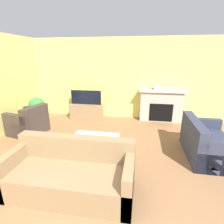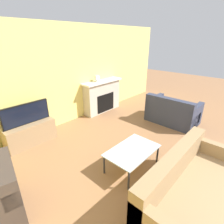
% 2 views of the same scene
% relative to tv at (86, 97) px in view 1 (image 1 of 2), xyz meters
% --- Properties ---
extents(wall_back, '(8.91, 0.06, 2.70)m').
position_rel_tv_xyz_m(wall_back, '(1.08, 0.35, 0.60)').
color(wall_back, '#EADB72').
rests_on(wall_back, ground_plane).
extents(fireplace, '(1.47, 0.39, 1.05)m').
position_rel_tv_xyz_m(fireplace, '(2.54, 0.15, -0.20)').
color(fireplace, '#BCB2A3').
rests_on(fireplace, ground_plane).
extents(tv_stand, '(1.10, 0.47, 0.51)m').
position_rel_tv_xyz_m(tv_stand, '(0.00, 0.00, -0.49)').
color(tv_stand, '#997A56').
rests_on(tv_stand, ground_plane).
extents(tv, '(1.04, 0.06, 0.48)m').
position_rel_tv_xyz_m(tv, '(0.00, 0.00, 0.00)').
color(tv, black).
rests_on(tv, tv_stand).
extents(couch_sectional, '(2.00, 0.87, 0.82)m').
position_rel_tv_xyz_m(couch_sectional, '(0.81, -3.42, -0.46)').
color(couch_sectional, '#8C704C').
rests_on(couch_sectional, ground_plane).
extents(couch_loveseat, '(0.89, 1.38, 0.82)m').
position_rel_tv_xyz_m(couch_loveseat, '(3.30, -1.98, -0.46)').
color(couch_loveseat, '#33384C').
rests_on(couch_loveseat, ground_plane).
extents(armchair_by_window, '(0.99, 1.00, 0.82)m').
position_rel_tv_xyz_m(armchair_by_window, '(-1.22, -1.52, -0.45)').
color(armchair_by_window, '#3D332D').
rests_on(armchair_by_window, ground_plane).
extents(coffee_table, '(1.02, 0.64, 0.41)m').
position_rel_tv_xyz_m(coffee_table, '(0.91, -2.31, -0.38)').
color(coffee_table, '#333338').
rests_on(coffee_table, ground_plane).
extents(potted_plant, '(0.50, 0.50, 0.83)m').
position_rel_tv_xyz_m(potted_plant, '(-1.50, -0.60, -0.23)').
color(potted_plant, beige).
rests_on(potted_plant, ground_plane).
extents(mantel_clock, '(0.18, 0.07, 0.21)m').
position_rel_tv_xyz_m(mantel_clock, '(2.34, 0.15, 0.41)').
color(mantel_clock, beige).
rests_on(mantel_clock, fireplace).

